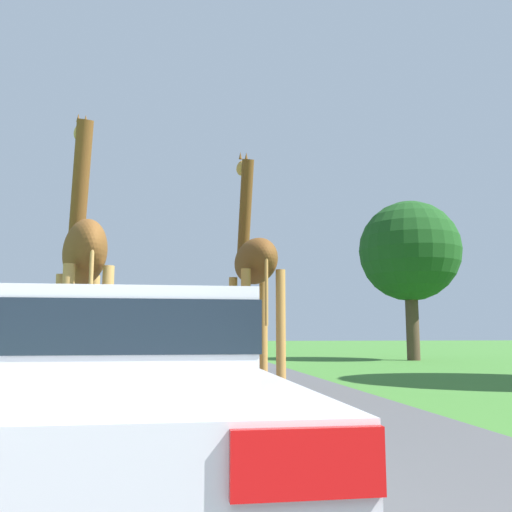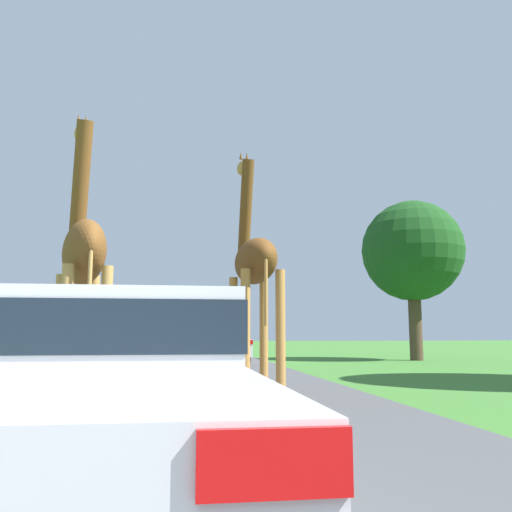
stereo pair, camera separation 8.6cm
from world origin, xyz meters
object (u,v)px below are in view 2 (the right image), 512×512
giraffe_near_road (254,266)px  car_lead_maroon (79,398)px  giraffe_companion (83,253)px  car_queue_right (223,343)px  car_queue_left (110,349)px  car_far_ahead (96,342)px  tree_right_cluster (412,252)px

giraffe_near_road → car_lead_maroon: size_ratio=1.13×
giraffe_companion → car_queue_right: 12.62m
car_queue_left → car_far_ahead: (-2.00, 11.46, 0.00)m
giraffe_near_road → giraffe_companion: bearing=-158.7°
giraffe_companion → tree_right_cluster: bearing=33.0°
giraffe_near_road → car_queue_left: giraffe_near_road is taller
car_queue_left → car_lead_maroon: bearing=-84.1°
giraffe_companion → car_queue_right: (3.21, 12.10, -1.62)m
giraffe_companion → car_queue_right: size_ratio=1.25×
giraffe_companion → car_lead_maroon: (0.94, -5.30, -1.65)m
car_lead_maroon → car_queue_right: bearing=82.5°
giraffe_near_road → tree_right_cluster: 14.02m
car_far_ahead → car_queue_left: bearing=-80.1°
giraffe_companion → car_far_ahead: 16.12m
car_queue_right → tree_right_cluster: 8.77m
car_queue_right → car_queue_left: size_ratio=0.86×
car_far_ahead → giraffe_near_road: bearing=-71.2°
giraffe_companion → tree_right_cluster: 16.83m
giraffe_companion → car_far_ahead: size_ratio=1.12×
car_lead_maroon → tree_right_cluster: 20.80m
giraffe_near_road → car_far_ahead: giraffe_near_road is taller
car_lead_maroon → car_queue_left: car_queue_left is taller
car_far_ahead → car_lead_maroon: bearing=-81.9°
car_queue_right → car_queue_left: car_queue_left is taller
giraffe_near_road → car_lead_maroon: bearing=-109.1°
giraffe_near_road → car_queue_right: 10.94m
car_lead_maroon → car_far_ahead: (-3.01, 21.20, 0.03)m
tree_right_cluster → car_far_ahead: bearing=165.3°
giraffe_near_road → car_far_ahead: bearing=106.4°
car_lead_maroon → car_far_ahead: size_ratio=0.97×
car_lead_maroon → car_queue_left: 9.79m
giraffe_companion → giraffe_near_road: bearing=8.5°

